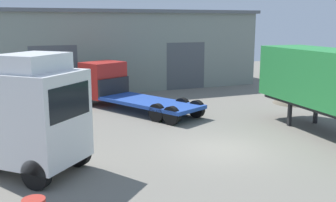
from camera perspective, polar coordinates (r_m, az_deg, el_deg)
The scene contains 5 objects.
ground_plane at distance 16.44m, azimuth 7.91°, elevation -7.02°, with size 60.00×60.00×0.00m, color slate.
warehouse_building at distance 32.39m, azimuth -8.40°, elevation 7.56°, with size 22.91×8.40×6.04m.
tractor_unit_white at distance 14.20m, azimuth -19.28°, elevation -2.32°, with size 6.20×6.19×4.15m.
flatbed_truck_red at distance 24.25m, azimuth -7.49°, elevation 2.12°, with size 5.73×8.42×2.68m.
gravel_pile at distance 26.47m, azimuth 17.85°, elevation 0.87°, with size 2.66×2.66×1.11m.
Camera 1 is at (-8.04, -13.36, 5.19)m, focal length 42.00 mm.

